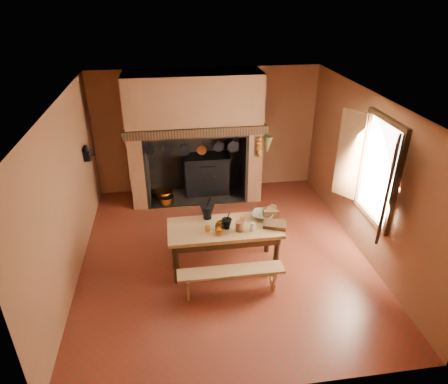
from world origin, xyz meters
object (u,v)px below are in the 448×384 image
at_px(mixing_bowl, 263,215).
at_px(wicker_basket, 270,212).
at_px(iron_range, 207,174).
at_px(bench_front, 231,276).
at_px(coffee_grinder, 220,226).
at_px(work_table, 224,233).

distance_m(mixing_bowl, wicker_basket, 0.14).
distance_m(iron_range, wicker_basket, 2.71).
xyz_separation_m(bench_front, coffee_grinder, (-0.09, 0.65, 0.53)).
relative_size(bench_front, wicker_basket, 6.29).
bearing_deg(coffee_grinder, wicker_basket, 39.78).
bearing_deg(work_table, bench_front, -90.00).
height_order(coffee_grinder, mixing_bowl, coffee_grinder).
xyz_separation_m(work_table, bench_front, (-0.00, -0.71, -0.33)).
xyz_separation_m(mixing_bowl, wicker_basket, (0.14, 0.02, 0.03)).
bearing_deg(mixing_bowl, bench_front, -127.41).
bearing_deg(coffee_grinder, mixing_bowl, 41.42).
distance_m(coffee_grinder, mixing_bowl, 0.82).
bearing_deg(bench_front, wicker_basket, 48.03).
bearing_deg(mixing_bowl, wicker_basket, 6.91).
height_order(iron_range, work_table, iron_range).
distance_m(work_table, wicker_basket, 0.88).
distance_m(work_table, bench_front, 0.78).
bearing_deg(mixing_bowl, iron_range, 105.21).
xyz_separation_m(coffee_grinder, mixing_bowl, (0.78, 0.26, -0.02)).
bearing_deg(bench_front, iron_range, 90.05).
bearing_deg(bench_front, work_table, 90.00).
bearing_deg(iron_range, bench_front, -89.95).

